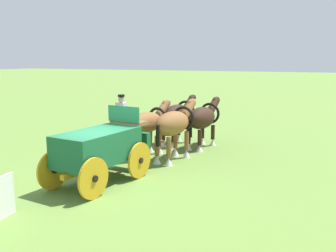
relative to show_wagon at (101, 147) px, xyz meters
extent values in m
plane|color=olive|center=(-0.15, 0.01, -1.17)|extent=(220.00, 220.00, 0.00)
cube|color=#195B38|center=(-0.15, 0.01, 0.04)|extent=(3.00, 1.74, 1.01)
cube|color=brown|center=(1.52, -0.17, 0.59)|extent=(0.70, 1.35, 0.12)
cube|color=#195B38|center=(1.92, -0.21, -0.11)|extent=(0.36, 1.17, 0.60)
cube|color=#195B38|center=(1.23, -0.14, 0.93)|extent=(0.20, 1.29, 0.55)
cube|color=gold|center=(-0.15, 0.01, -0.56)|extent=(3.15, 0.50, 0.16)
cylinder|color=gold|center=(1.08, 0.70, -0.56)|extent=(1.22, 0.21, 1.22)
cylinder|color=black|center=(1.08, 0.70, -0.56)|extent=(0.22, 0.20, 0.20)
cylinder|color=gold|center=(0.90, -0.93, -0.56)|extent=(1.22, 0.21, 1.22)
cylinder|color=black|center=(0.90, -0.93, -0.56)|extent=(0.22, 0.20, 0.20)
cylinder|color=gold|center=(-1.20, 0.95, -0.56)|extent=(1.22, 0.21, 1.22)
cylinder|color=black|center=(-1.20, 0.95, -0.56)|extent=(0.22, 0.20, 0.20)
cylinder|color=gold|center=(-1.37, -0.68, -0.56)|extent=(1.22, 0.21, 1.22)
cylinder|color=black|center=(-1.37, -0.68, -0.56)|extent=(0.22, 0.20, 0.20)
cylinder|color=brown|center=(2.57, -0.28, -0.51)|extent=(2.60, 0.38, 0.10)
cube|color=#BCB293|center=(1.68, 0.13, 0.73)|extent=(0.43, 0.36, 0.16)
cube|color=silver|center=(1.56, 0.15, 1.01)|extent=(0.28, 0.38, 0.55)
sphere|color=tan|center=(1.56, 0.15, 1.39)|extent=(0.22, 0.22, 0.22)
cylinder|color=black|center=(1.56, 0.15, 1.52)|extent=(0.24, 0.24, 0.08)
ellipsoid|color=brown|center=(3.53, 0.27, 0.22)|extent=(2.25, 1.10, 0.87)
cylinder|color=brown|center=(4.32, 0.43, -0.51)|extent=(0.18, 0.18, 0.72)
cone|color=silver|center=(4.32, 0.43, -1.02)|extent=(0.30, 0.30, 0.31)
cylinder|color=brown|center=(4.26, -0.05, -0.51)|extent=(0.18, 0.18, 0.72)
cone|color=silver|center=(4.26, -0.05, -1.02)|extent=(0.30, 0.30, 0.31)
cylinder|color=brown|center=(2.80, 0.59, -0.51)|extent=(0.18, 0.18, 0.72)
cone|color=silver|center=(2.80, 0.59, -1.02)|extent=(0.30, 0.30, 0.31)
cylinder|color=brown|center=(2.75, 0.11, -0.51)|extent=(0.18, 0.18, 0.72)
cone|color=silver|center=(2.75, 0.11, -1.02)|extent=(0.30, 0.30, 0.31)
cylinder|color=brown|center=(4.87, 0.13, 0.61)|extent=(0.98, 0.46, 0.81)
ellipsoid|color=brown|center=(5.24, 0.09, 0.87)|extent=(0.62, 0.32, 0.32)
cube|color=silver|center=(5.52, 0.06, 0.87)|extent=(0.07, 0.11, 0.24)
torus|color=black|center=(4.51, 0.16, 0.32)|extent=(0.22, 0.91, 0.91)
cylinder|color=black|center=(2.40, 0.39, -0.08)|extent=(0.14, 0.14, 0.80)
ellipsoid|color=brown|center=(3.39, -1.02, 0.32)|extent=(2.13, 1.16, 0.95)
cylinder|color=brown|center=(4.13, -0.84, -0.46)|extent=(0.18, 0.18, 0.77)
cone|color=silver|center=(4.13, -0.84, -1.01)|extent=(0.30, 0.30, 0.33)
cylinder|color=brown|center=(4.08, -1.36, -0.46)|extent=(0.18, 0.18, 0.77)
cone|color=silver|center=(4.08, -1.36, -1.01)|extent=(0.30, 0.30, 0.33)
cylinder|color=brown|center=(2.71, -0.69, -0.46)|extent=(0.18, 0.18, 0.77)
cone|color=silver|center=(2.71, -0.69, -1.01)|extent=(0.30, 0.30, 0.33)
cylinder|color=brown|center=(2.66, -1.21, -0.46)|extent=(0.18, 0.18, 0.77)
cone|color=silver|center=(2.66, -1.21, -1.01)|extent=(0.30, 0.30, 0.33)
cylinder|color=brown|center=(4.68, -1.16, 0.72)|extent=(0.98, 0.46, 0.81)
ellipsoid|color=brown|center=(5.04, -1.20, 0.98)|extent=(0.62, 0.32, 0.32)
cube|color=silver|center=(5.32, -1.23, 0.98)|extent=(0.07, 0.11, 0.24)
torus|color=black|center=(4.31, -1.12, 0.42)|extent=(0.22, 0.98, 0.97)
cylinder|color=black|center=(2.33, -0.91, 0.02)|extent=(0.14, 0.14, 0.80)
ellipsoid|color=#331E14|center=(6.12, -0.01, 0.23)|extent=(2.15, 1.18, 0.96)
cylinder|color=#331E14|center=(6.86, 0.18, -0.53)|extent=(0.18, 0.18, 0.69)
cone|color=silver|center=(6.86, 0.18, -1.02)|extent=(0.30, 0.30, 0.30)
cylinder|color=#331E14|center=(6.81, -0.35, -0.53)|extent=(0.18, 0.18, 0.69)
cone|color=silver|center=(6.81, -0.35, -1.02)|extent=(0.30, 0.30, 0.30)
cylinder|color=#331E14|center=(5.43, 0.33, -0.53)|extent=(0.18, 0.18, 0.69)
cone|color=silver|center=(5.43, 0.33, -1.02)|extent=(0.30, 0.30, 0.30)
cylinder|color=#331E14|center=(5.37, -0.20, -0.53)|extent=(0.18, 0.18, 0.69)
cone|color=silver|center=(5.37, -0.20, -1.02)|extent=(0.30, 0.30, 0.30)
cylinder|color=#331E14|center=(7.41, -0.15, 0.63)|extent=(0.98, 0.46, 0.81)
ellipsoid|color=#331E14|center=(7.77, -0.19, 0.89)|extent=(0.62, 0.32, 0.32)
cube|color=silver|center=(8.05, -0.22, 0.89)|extent=(0.07, 0.11, 0.24)
torus|color=black|center=(7.04, -0.11, 0.33)|extent=(0.22, 0.99, 0.99)
cylinder|color=black|center=(5.05, 0.11, -0.07)|extent=(0.14, 0.14, 0.80)
ellipsoid|color=#331E14|center=(5.98, -1.30, 0.19)|extent=(2.08, 1.18, 0.97)
cylinder|color=#331E14|center=(6.70, -1.11, -0.55)|extent=(0.18, 0.18, 0.67)
cone|color=silver|center=(6.70, -1.11, -1.03)|extent=(0.30, 0.30, 0.29)
cylinder|color=#331E14|center=(6.64, -1.64, -0.55)|extent=(0.18, 0.18, 0.67)
cone|color=silver|center=(6.64, -1.64, -1.03)|extent=(0.30, 0.30, 0.29)
cylinder|color=#331E14|center=(5.32, -0.96, -0.55)|extent=(0.18, 0.18, 0.67)
cone|color=silver|center=(5.32, -0.96, -1.03)|extent=(0.30, 0.30, 0.29)
cylinder|color=#331E14|center=(5.26, -1.49, -0.55)|extent=(0.18, 0.18, 0.67)
cone|color=silver|center=(5.26, -1.49, -1.03)|extent=(0.30, 0.30, 0.29)
cylinder|color=#331E14|center=(7.23, -1.44, 0.60)|extent=(0.98, 0.46, 0.81)
ellipsoid|color=#331E14|center=(7.60, -1.48, 0.86)|extent=(0.62, 0.32, 0.32)
cube|color=silver|center=(7.88, -1.51, 0.86)|extent=(0.07, 0.11, 0.24)
torus|color=black|center=(6.87, -1.40, 0.29)|extent=(0.23, 1.00, 1.00)
cylinder|color=black|center=(4.94, -1.19, -0.11)|extent=(0.14, 0.14, 0.80)
camera|label=1|loc=(-10.00, -6.97, 2.82)|focal=40.77mm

